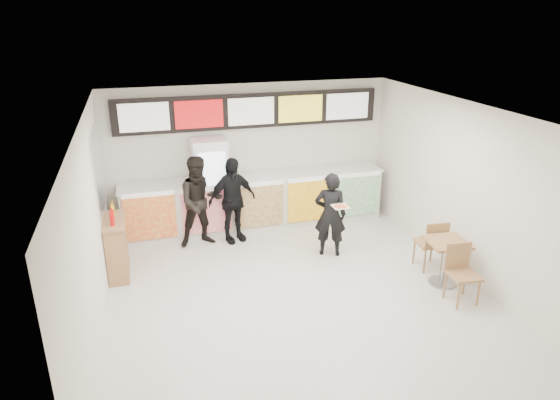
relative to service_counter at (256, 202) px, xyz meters
name	(u,v)px	position (x,y,z in m)	size (l,w,h in m)	color
floor	(302,301)	(0.00, -3.09, -0.57)	(7.00, 7.00, 0.00)	beige
ceiling	(305,116)	(0.00, -3.09, 2.43)	(7.00, 7.00, 0.00)	white
wall_back	(251,154)	(0.00, 0.41, 0.93)	(6.00, 6.00, 0.00)	silver
wall_left	(92,239)	(-3.00, -3.09, 0.93)	(7.00, 7.00, 0.00)	silver
wall_right	(474,196)	(3.00, -3.09, 0.93)	(7.00, 7.00, 0.00)	silver
service_counter	(256,202)	(0.00, 0.00, 0.00)	(5.56, 0.77, 1.14)	silver
menu_board	(251,111)	(0.00, 0.32, 1.88)	(5.50, 0.14, 0.70)	black
drinks_fridge	(211,186)	(-0.93, 0.02, 0.43)	(0.70, 0.67, 2.00)	white
mirror_panel	(99,169)	(-2.99, -0.64, 1.18)	(0.01, 2.00, 1.50)	#B2B7BF
customer_main	(330,215)	(1.03, -1.65, 0.24)	(0.60, 0.39, 1.63)	black
customer_left	(200,202)	(-1.23, -0.54, 0.33)	(0.88, 0.69, 1.81)	black
customer_mid	(232,200)	(-0.61, -0.54, 0.30)	(1.02, 0.42, 1.74)	black
pizza_slice	(340,206)	(1.03, -2.10, 0.58)	(0.36, 0.36, 0.02)	beige
cafe_table	(446,254)	(2.50, -3.23, -0.02)	(0.70, 1.66, 0.95)	#9F7048
condiment_ledge	(117,247)	(-2.82, -1.36, -0.04)	(0.38, 0.94, 1.25)	#9F7048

